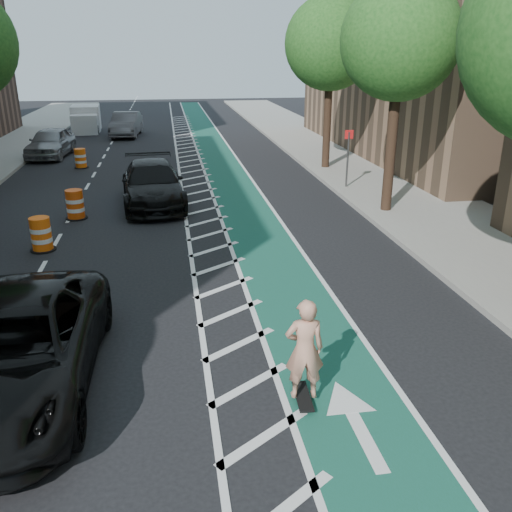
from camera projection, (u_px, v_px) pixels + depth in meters
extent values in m
plane|color=black|center=(163.00, 351.00, 10.49)|extent=(120.00, 120.00, 0.00)
cube|color=#164E35|center=(244.00, 207.00, 20.17)|extent=(2.00, 90.00, 0.01)
cube|color=silver|center=(204.00, 209.00, 19.95)|extent=(1.40, 90.00, 0.01)
cube|color=gray|center=(409.00, 198.00, 21.12)|extent=(5.00, 90.00, 0.15)
cube|color=gray|center=(348.00, 201.00, 20.75)|extent=(0.12, 90.00, 0.16)
cylinder|color=#382619|center=(395.00, 154.00, 18.28)|extent=(0.36, 0.36, 4.40)
sphere|color=#1B4C19|center=(406.00, 39.00, 17.01)|extent=(4.20, 4.20, 4.20)
cylinder|color=#382619|center=(328.00, 125.00, 25.67)|extent=(0.36, 0.36, 4.40)
sphere|color=#1B4C19|center=(332.00, 43.00, 24.39)|extent=(4.20, 4.20, 4.20)
cylinder|color=#4C4C4C|center=(347.00, 162.00, 22.28)|extent=(0.08, 0.08, 2.40)
cube|color=red|center=(349.00, 134.00, 21.89)|extent=(0.35, 0.02, 0.35)
cube|color=black|center=(303.00, 396.00, 8.96)|extent=(0.29, 0.86, 0.03)
cylinder|color=black|center=(295.00, 390.00, 9.24)|extent=(0.04, 0.07, 0.07)
cylinder|color=black|center=(305.00, 389.00, 9.25)|extent=(0.04, 0.07, 0.07)
cylinder|color=black|center=(300.00, 410.00, 8.71)|extent=(0.04, 0.07, 0.07)
cylinder|color=black|center=(311.00, 410.00, 8.73)|extent=(0.04, 0.07, 0.07)
imported|color=tan|center=(304.00, 349.00, 8.65)|extent=(0.66, 0.46, 1.75)
imported|color=black|center=(14.00, 349.00, 9.04)|extent=(2.73, 5.74, 1.58)
imported|color=black|center=(152.00, 184.00, 20.34)|extent=(2.59, 5.57, 1.57)
imported|color=gray|center=(51.00, 142.00, 29.57)|extent=(2.33, 4.81, 1.58)
imported|color=#5C5B60|center=(126.00, 124.00, 36.94)|extent=(2.07, 4.92, 1.58)
cube|color=silver|center=(86.00, 118.00, 39.66)|extent=(2.13, 2.96, 1.77)
cube|color=silver|center=(85.00, 125.00, 37.80)|extent=(1.86, 1.53, 1.33)
cylinder|color=black|center=(73.00, 131.00, 37.43)|extent=(0.26, 0.63, 0.62)
cylinder|color=black|center=(97.00, 130.00, 37.77)|extent=(0.26, 0.63, 0.62)
cylinder|color=black|center=(77.00, 125.00, 40.34)|extent=(0.26, 0.63, 0.62)
cylinder|color=black|center=(99.00, 124.00, 40.68)|extent=(0.26, 0.63, 0.62)
cylinder|color=#FF600D|center=(41.00, 234.00, 15.65)|extent=(0.57, 0.57, 0.99)
cylinder|color=silver|center=(42.00, 240.00, 15.71)|extent=(0.58, 0.58, 0.13)
cylinder|color=silver|center=(40.00, 229.00, 15.60)|extent=(0.58, 0.58, 0.13)
cylinder|color=black|center=(43.00, 250.00, 15.82)|extent=(0.73, 0.73, 0.04)
cylinder|color=#D9490B|center=(75.00, 204.00, 18.64)|extent=(0.59, 0.59, 1.02)
cylinder|color=silver|center=(76.00, 209.00, 18.70)|extent=(0.60, 0.60, 0.14)
cylinder|color=silver|center=(75.00, 200.00, 18.59)|extent=(0.60, 0.60, 0.14)
cylinder|color=black|center=(77.00, 218.00, 18.82)|extent=(0.74, 0.74, 0.05)
cylinder|color=#FF620D|center=(80.00, 158.00, 26.88)|extent=(0.55, 0.55, 0.95)
cylinder|color=silver|center=(81.00, 161.00, 26.93)|extent=(0.56, 0.56, 0.13)
cylinder|color=silver|center=(80.00, 156.00, 26.83)|extent=(0.56, 0.56, 0.13)
cylinder|color=black|center=(82.00, 167.00, 27.04)|extent=(0.70, 0.70, 0.04)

